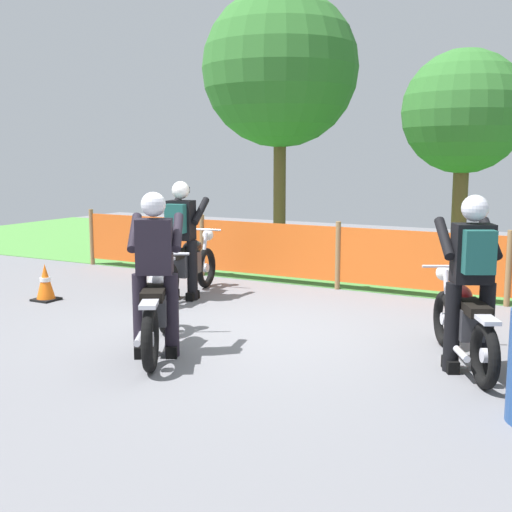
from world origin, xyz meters
TOP-DOWN VIEW (x-y plane):
  - ground at (0.00, 0.00)m, footprint 24.00×24.00m
  - grass_verge at (0.00, 6.20)m, footprint 24.00×6.93m
  - barrier_fence at (-0.00, 2.74)m, footprint 9.96×0.08m
  - tree_leftmost at (-2.94, 6.72)m, footprint 3.44×3.44m
  - tree_near_left at (1.19, 5.88)m, footprint 2.24×2.24m
  - motorcycle_lead at (2.40, -0.14)m, footprint 1.00×1.75m
  - motorcycle_trailing at (-1.75, 1.23)m, footprint 0.61×1.98m
  - motorcycle_third at (-0.53, -1.15)m, footprint 1.12×1.81m
  - rider_lead at (2.50, -0.32)m, footprint 0.70×0.78m
  - rider_trailing at (-1.71, 1.02)m, footprint 0.61×0.73m
  - rider_third at (-0.43, -1.32)m, footprint 0.71×0.72m
  - traffic_cone at (-3.38, 0.04)m, footprint 0.32×0.32m

SIDE VIEW (x-z plane):
  - ground at x=0.00m, z-range -0.02..0.00m
  - grass_verge at x=0.00m, z-range 0.00..0.01m
  - traffic_cone at x=-3.38m, z-range -0.01..0.52m
  - motorcycle_lead at x=2.40m, z-range -0.01..0.89m
  - motorcycle_trailing at x=-1.75m, z-range -0.01..0.93m
  - motorcycle_third at x=-0.53m, z-range -0.01..0.95m
  - barrier_fence at x=0.00m, z-range 0.02..1.07m
  - rider_third at x=-0.43m, z-range 0.07..1.76m
  - rider_lead at x=2.50m, z-range 0.11..1.80m
  - rider_trailing at x=-1.71m, z-range 0.11..1.80m
  - tree_near_left at x=1.19m, z-range 0.83..4.79m
  - tree_leftmost at x=-2.94m, z-range 1.09..6.76m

